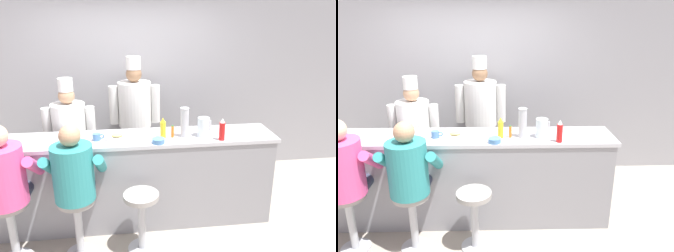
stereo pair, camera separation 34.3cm
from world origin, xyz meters
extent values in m
plane|color=#9E9384|center=(0.00, 0.00, 0.00)|extent=(20.00, 20.00, 0.00)
cube|color=#99999E|center=(0.00, 1.66, 1.35)|extent=(10.00, 0.06, 2.70)
cube|color=gray|center=(0.00, 0.28, 0.50)|extent=(3.09, 0.54, 1.01)
cube|color=#BCBCC1|center=(0.00, 0.28, 1.03)|extent=(3.15, 0.57, 0.04)
cylinder|color=red|center=(0.94, 0.08, 1.14)|extent=(0.06, 0.06, 0.19)
cone|color=white|center=(0.94, 0.08, 1.27)|extent=(0.05, 0.05, 0.05)
cylinder|color=yellow|center=(0.32, 0.22, 1.14)|extent=(0.06, 0.06, 0.18)
cone|color=yellow|center=(0.32, 0.22, 1.25)|extent=(0.05, 0.05, 0.05)
cylinder|color=orange|center=(0.43, 0.22, 1.11)|extent=(0.03, 0.03, 0.12)
cylinder|color=#287F2D|center=(0.43, 0.22, 1.18)|extent=(0.02, 0.02, 0.01)
cylinder|color=silver|center=(0.77, 0.22, 1.15)|extent=(0.13, 0.13, 0.21)
cube|color=silver|center=(0.84, 0.22, 1.16)|extent=(0.02, 0.02, 0.13)
cylinder|color=white|center=(-0.18, 0.27, 1.06)|extent=(0.27, 0.27, 0.02)
ellipsoid|color=#E0BC60|center=(-0.18, 0.27, 1.08)|extent=(0.12, 0.10, 0.03)
cylinder|color=#4C7FB7|center=(0.26, 0.07, 1.07)|extent=(0.13, 0.13, 0.05)
cylinder|color=#4C7AB2|center=(-0.39, 0.23, 1.09)|extent=(0.08, 0.08, 0.08)
torus|color=#4C7AB2|center=(-0.34, 0.23, 1.09)|extent=(0.06, 0.02, 0.06)
torus|color=beige|center=(-1.44, 0.24, 1.10)|extent=(0.07, 0.02, 0.07)
cylinder|color=#B7BABF|center=(0.56, 0.23, 1.21)|extent=(0.09, 0.09, 0.32)
cylinder|color=silver|center=(0.56, 0.23, 1.37)|extent=(0.10, 0.10, 0.01)
cylinder|color=#B2B5BA|center=(-1.20, -0.26, 0.01)|extent=(0.30, 0.30, 0.02)
cylinder|color=#B2B5BA|center=(-1.20, -0.26, 0.32)|extent=(0.08, 0.08, 0.61)
cylinder|color=gray|center=(-1.20, -0.26, 0.62)|extent=(0.35, 0.35, 0.05)
cylinder|color=#33384C|center=(-1.30, -0.06, 0.66)|extent=(0.15, 0.40, 0.15)
cylinder|color=#33384C|center=(-1.10, -0.06, 0.66)|extent=(0.15, 0.40, 0.15)
cylinder|color=#E54C8C|center=(-1.20, -0.26, 0.93)|extent=(0.40, 0.40, 0.56)
cylinder|color=#E54C8C|center=(-0.95, -0.14, 0.96)|extent=(0.10, 0.43, 0.34)
cylinder|color=#B2B5BA|center=(-0.58, -0.26, 0.01)|extent=(0.30, 0.30, 0.02)
cylinder|color=#B2B5BA|center=(-0.58, -0.26, 0.32)|extent=(0.08, 0.08, 0.61)
cylinder|color=gray|center=(-0.58, -0.26, 0.62)|extent=(0.35, 0.35, 0.05)
cylinder|color=#33384C|center=(-0.67, -0.06, 0.66)|extent=(0.14, 0.38, 0.14)
cylinder|color=#33384C|center=(-0.48, -0.06, 0.66)|extent=(0.14, 0.38, 0.14)
cylinder|color=teal|center=(-0.58, -0.26, 0.92)|extent=(0.38, 0.38, 0.54)
cylinder|color=teal|center=(-0.82, -0.15, 0.95)|extent=(0.10, 0.41, 0.33)
cylinder|color=teal|center=(-0.34, -0.15, 0.95)|extent=(0.10, 0.41, 0.33)
sphere|color=tan|center=(-0.58, -0.26, 1.29)|extent=(0.20, 0.20, 0.20)
cylinder|color=#B2B5BA|center=(0.05, -0.26, 0.01)|extent=(0.30, 0.30, 0.02)
cylinder|color=#B2B5BA|center=(0.05, -0.26, 0.32)|extent=(0.08, 0.08, 0.61)
cylinder|color=gray|center=(0.05, -0.26, 0.62)|extent=(0.35, 0.35, 0.05)
cube|color=#232328|center=(-0.77, 0.82, 0.37)|extent=(0.31, 0.17, 0.75)
cube|color=white|center=(-0.77, 0.77, 0.52)|extent=(0.28, 0.02, 0.45)
cylinder|color=white|center=(-0.77, 0.82, 1.03)|extent=(0.40, 0.40, 0.56)
sphere|color=tan|center=(-0.77, 0.82, 1.40)|extent=(0.19, 0.19, 0.19)
cylinder|color=white|center=(-0.77, 0.82, 1.54)|extent=(0.17, 0.17, 0.15)
cylinder|color=white|center=(-1.02, 0.82, 1.02)|extent=(0.11, 0.11, 0.48)
cylinder|color=white|center=(-0.51, 0.82, 1.02)|extent=(0.11, 0.11, 0.48)
cube|color=#232328|center=(0.05, 1.32, 0.41)|extent=(0.35, 0.19, 0.83)
cube|color=white|center=(0.05, 1.27, 0.58)|extent=(0.31, 0.02, 0.50)
cylinder|color=white|center=(0.05, 1.32, 1.14)|extent=(0.45, 0.45, 0.62)
sphere|color=#8C6647|center=(0.05, 1.32, 1.56)|extent=(0.21, 0.21, 0.21)
cylinder|color=white|center=(0.05, 1.32, 1.71)|extent=(0.19, 0.19, 0.17)
cylinder|color=white|center=(-0.24, 1.32, 1.14)|extent=(0.13, 0.13, 0.53)
cylinder|color=white|center=(0.34, 1.32, 1.14)|extent=(0.13, 0.13, 0.53)
camera|label=1|loc=(-0.05, -3.09, 2.32)|focal=35.00mm
camera|label=2|loc=(0.29, -3.12, 2.32)|focal=35.00mm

